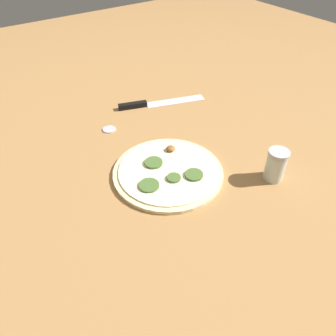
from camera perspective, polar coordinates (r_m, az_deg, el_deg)
ground_plane at (r=0.87m, az=0.00°, el=-1.01°), size 3.00×3.00×0.00m
pizza at (r=0.87m, az=-0.01°, el=-0.66°), size 0.29×0.29×0.03m
knife at (r=1.16m, az=-3.33°, el=11.12°), size 0.12×0.30×0.02m
spice_jar at (r=0.87m, az=18.27°, el=0.51°), size 0.05×0.05×0.09m
loose_cap at (r=1.05m, az=-10.22°, el=6.72°), size 0.04×0.04×0.01m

